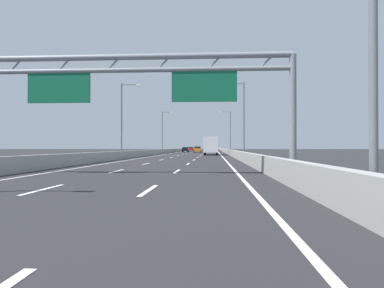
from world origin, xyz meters
TOP-DOWN VIEW (x-y plane):
  - ground_plane at (0.00, 100.00)m, footprint 260.00×260.00m
  - lane_dash_left_1 at (-1.80, 12.50)m, footprint 0.16×3.00m
  - lane_dash_left_2 at (-1.80, 21.50)m, footprint 0.16×3.00m
  - lane_dash_left_3 at (-1.80, 30.50)m, footprint 0.16×3.00m
  - lane_dash_left_4 at (-1.80, 39.50)m, footprint 0.16×3.00m
  - lane_dash_left_5 at (-1.80, 48.50)m, footprint 0.16×3.00m
  - lane_dash_left_6 at (-1.80, 57.50)m, footprint 0.16×3.00m
  - lane_dash_left_7 at (-1.80, 66.50)m, footprint 0.16×3.00m
  - lane_dash_left_8 at (-1.80, 75.50)m, footprint 0.16×3.00m
  - lane_dash_left_9 at (-1.80, 84.50)m, footprint 0.16×3.00m
  - lane_dash_left_10 at (-1.80, 93.50)m, footprint 0.16×3.00m
  - lane_dash_left_11 at (-1.80, 102.50)m, footprint 0.16×3.00m
  - lane_dash_left_12 at (-1.80, 111.50)m, footprint 0.16×3.00m
  - lane_dash_left_13 at (-1.80, 120.50)m, footprint 0.16×3.00m
  - lane_dash_left_14 at (-1.80, 129.50)m, footprint 0.16×3.00m
  - lane_dash_left_15 at (-1.80, 138.50)m, footprint 0.16×3.00m
  - lane_dash_left_16 at (-1.80, 147.50)m, footprint 0.16×3.00m
  - lane_dash_left_17 at (-1.80, 156.50)m, footprint 0.16×3.00m
  - lane_dash_right_1 at (1.80, 12.50)m, footprint 0.16×3.00m
  - lane_dash_right_2 at (1.80, 21.50)m, footprint 0.16×3.00m
  - lane_dash_right_3 at (1.80, 30.50)m, footprint 0.16×3.00m
  - lane_dash_right_4 at (1.80, 39.50)m, footprint 0.16×3.00m
  - lane_dash_right_5 at (1.80, 48.50)m, footprint 0.16×3.00m
  - lane_dash_right_6 at (1.80, 57.50)m, footprint 0.16×3.00m
  - lane_dash_right_7 at (1.80, 66.50)m, footprint 0.16×3.00m
  - lane_dash_right_8 at (1.80, 75.50)m, footprint 0.16×3.00m
  - lane_dash_right_9 at (1.80, 84.50)m, footprint 0.16×3.00m
  - lane_dash_right_10 at (1.80, 93.50)m, footprint 0.16×3.00m
  - lane_dash_right_11 at (1.80, 102.50)m, footprint 0.16×3.00m
  - lane_dash_right_12 at (1.80, 111.50)m, footprint 0.16×3.00m
  - lane_dash_right_13 at (1.80, 120.50)m, footprint 0.16×3.00m
  - lane_dash_right_14 at (1.80, 129.50)m, footprint 0.16×3.00m
  - lane_dash_right_15 at (1.80, 138.50)m, footprint 0.16×3.00m
  - lane_dash_right_16 at (1.80, 147.50)m, footprint 0.16×3.00m
  - lane_dash_right_17 at (1.80, 156.50)m, footprint 0.16×3.00m
  - edge_line_left at (-5.25, 88.00)m, footprint 0.16×176.00m
  - edge_line_right at (5.25, 88.00)m, footprint 0.16×176.00m
  - barrier_left at (-6.90, 110.00)m, footprint 0.45×220.00m
  - barrier_right at (6.90, 110.00)m, footprint 0.45×220.00m
  - sign_gantry at (-0.10, 19.16)m, footprint 16.41×0.36m
  - streetlamp_left_mid at (-7.47, 44.60)m, footprint 2.58×0.28m
  - streetlamp_right_mid at (7.47, 44.60)m, footprint 2.58×0.28m
  - streetlamp_left_far at (-7.47, 79.79)m, footprint 2.58×0.28m
  - streetlamp_right_far at (7.47, 79.79)m, footprint 2.58×0.28m
  - silver_car at (3.70, 113.31)m, footprint 1.71×4.25m
  - red_car at (-3.74, 119.15)m, footprint 1.86×4.36m
  - black_car at (-3.69, 95.93)m, footprint 1.73×4.51m
  - orange_car at (-0.17, 91.41)m, footprint 1.78×4.12m
  - box_truck at (3.46, 63.30)m, footprint 2.38×8.61m

SIDE VIEW (x-z plane):
  - ground_plane at x=0.00m, z-range 0.00..0.00m
  - lane_dash_left_1 at x=-1.80m, z-range 0.00..0.01m
  - lane_dash_left_2 at x=-1.80m, z-range 0.00..0.01m
  - lane_dash_left_3 at x=-1.80m, z-range 0.00..0.01m
  - lane_dash_left_4 at x=-1.80m, z-range 0.00..0.01m
  - lane_dash_left_5 at x=-1.80m, z-range 0.00..0.01m
  - lane_dash_left_6 at x=-1.80m, z-range 0.00..0.01m
  - lane_dash_left_7 at x=-1.80m, z-range 0.00..0.01m
  - lane_dash_left_8 at x=-1.80m, z-range 0.00..0.01m
  - lane_dash_left_9 at x=-1.80m, z-range 0.00..0.01m
  - lane_dash_left_10 at x=-1.80m, z-range 0.00..0.01m
  - lane_dash_left_11 at x=-1.80m, z-range 0.00..0.01m
  - lane_dash_left_12 at x=-1.80m, z-range 0.00..0.01m
  - lane_dash_left_13 at x=-1.80m, z-range 0.00..0.01m
  - lane_dash_left_14 at x=-1.80m, z-range 0.00..0.01m
  - lane_dash_left_15 at x=-1.80m, z-range 0.00..0.01m
  - lane_dash_left_16 at x=-1.80m, z-range 0.00..0.01m
  - lane_dash_left_17 at x=-1.80m, z-range 0.00..0.01m
  - lane_dash_right_1 at x=1.80m, z-range 0.00..0.01m
  - lane_dash_right_2 at x=1.80m, z-range 0.00..0.01m
  - lane_dash_right_3 at x=1.80m, z-range 0.00..0.01m
  - lane_dash_right_4 at x=1.80m, z-range 0.00..0.01m
  - lane_dash_right_5 at x=1.80m, z-range 0.00..0.01m
  - lane_dash_right_6 at x=1.80m, z-range 0.00..0.01m
  - lane_dash_right_7 at x=1.80m, z-range 0.00..0.01m
  - lane_dash_right_8 at x=1.80m, z-range 0.00..0.01m
  - lane_dash_right_9 at x=1.80m, z-range 0.00..0.01m
  - lane_dash_right_10 at x=1.80m, z-range 0.00..0.01m
  - lane_dash_right_11 at x=1.80m, z-range 0.00..0.01m
  - lane_dash_right_12 at x=1.80m, z-range 0.00..0.01m
  - lane_dash_right_13 at x=1.80m, z-range 0.00..0.01m
  - lane_dash_right_14 at x=1.80m, z-range 0.00..0.01m
  - lane_dash_right_15 at x=1.80m, z-range 0.00..0.01m
  - lane_dash_right_16 at x=1.80m, z-range 0.00..0.01m
  - lane_dash_right_17 at x=1.80m, z-range 0.00..0.01m
  - edge_line_left at x=-5.25m, z-range 0.00..0.01m
  - edge_line_right at x=5.25m, z-range 0.00..0.01m
  - barrier_left at x=-6.90m, z-range 0.00..0.95m
  - barrier_right at x=6.90m, z-range 0.00..0.95m
  - black_car at x=-3.69m, z-range 0.03..1.41m
  - red_car at x=-3.74m, z-range 0.02..1.45m
  - silver_car at x=3.70m, z-range 0.02..1.50m
  - orange_car at x=-0.17m, z-range 0.01..1.56m
  - box_truck at x=3.46m, z-range 0.14..3.32m
  - sign_gantry at x=-0.10m, z-range 1.64..8.00m
  - streetlamp_left_mid at x=-7.47m, z-range 0.65..10.15m
  - streetlamp_right_mid at x=7.47m, z-range 0.65..10.15m
  - streetlamp_left_far at x=-7.47m, z-range 0.65..10.15m
  - streetlamp_right_far at x=7.47m, z-range 0.65..10.15m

